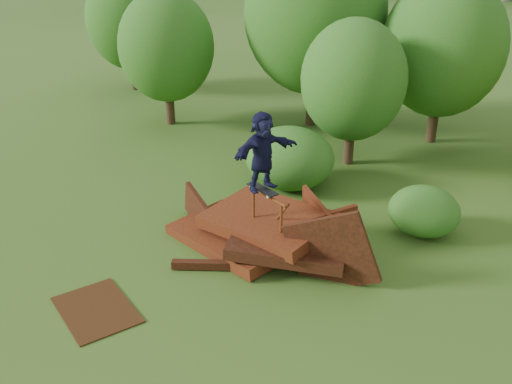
% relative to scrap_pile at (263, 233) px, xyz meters
% --- Properties ---
extents(ground, '(240.00, 240.00, 0.00)m').
position_rel_scrap_pile_xyz_m(ground, '(0.71, -2.23, -0.44)').
color(ground, '#2D5116').
rests_on(ground, ground).
extents(scrap_pile, '(5.72, 3.38, 2.20)m').
position_rel_scrap_pile_xyz_m(scrap_pile, '(0.00, 0.00, 0.00)').
color(scrap_pile, '#3E190B').
rests_on(scrap_pile, ground).
extents(grind_rail, '(1.19, 0.66, 1.58)m').
position_rel_scrap_pile_xyz_m(grind_rail, '(0.19, -0.22, 0.58)').
color(grind_rail, maroon).
rests_on(grind_rail, ground).
extents(skateboard, '(0.90, 0.62, 0.09)m').
position_rel_scrap_pile_xyz_m(skateboard, '(0.03, -0.14, 1.21)').
color(skateboard, black).
rests_on(skateboard, grind_rail).
extents(skater, '(1.23, 1.71, 1.78)m').
position_rel_scrap_pile_xyz_m(skater, '(0.03, -0.14, 2.12)').
color(skater, '#141536').
rests_on(skater, skateboard).
extents(flat_plate, '(2.24, 2.04, 0.03)m').
position_rel_scrap_pile_xyz_m(flat_plate, '(-2.02, -3.61, -0.43)').
color(flat_plate, '#3A200C').
rests_on(flat_plate, ground).
extents(tree_0, '(3.58, 3.58, 5.05)m').
position_rel_scrap_pile_xyz_m(tree_0, '(-7.39, 7.24, 2.54)').
color(tree_0, black).
rests_on(tree_0, ground).
extents(tree_1, '(5.18, 5.18, 7.21)m').
position_rel_scrap_pile_xyz_m(tree_1, '(-2.40, 9.53, 3.78)').
color(tree_1, black).
rests_on(tree_1, ground).
extents(tree_2, '(3.28, 3.28, 4.62)m').
position_rel_scrap_pile_xyz_m(tree_2, '(0.14, 6.24, 2.28)').
color(tree_2, black).
rests_on(tree_2, ground).
extents(tree_3, '(4.15, 4.15, 5.76)m').
position_rel_scrap_pile_xyz_m(tree_3, '(2.20, 9.54, 2.92)').
color(tree_3, black).
rests_on(tree_3, ground).
extents(tree_6, '(3.94, 3.94, 5.51)m').
position_rel_scrap_pile_xyz_m(tree_6, '(-11.84, 10.95, 2.79)').
color(tree_6, black).
rests_on(tree_6, ground).
extents(shrub_left, '(2.62, 2.42, 1.81)m').
position_rel_scrap_pile_xyz_m(shrub_left, '(-0.87, 3.67, 0.46)').
color(shrub_left, '#215215').
rests_on(shrub_left, ground).
extents(shrub_right, '(1.76, 1.61, 1.25)m').
position_rel_scrap_pile_xyz_m(shrub_right, '(3.24, 2.46, 0.18)').
color(shrub_right, '#215215').
rests_on(shrub_right, ground).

